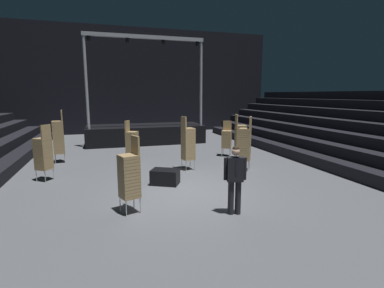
{
  "coord_description": "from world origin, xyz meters",
  "views": [
    {
      "loc": [
        -2.46,
        -8.36,
        2.98
      ],
      "look_at": [
        0.23,
        0.47,
        1.4
      ],
      "focal_mm": 27.21,
      "sensor_mm": 36.0,
      "label": 1
    }
  ],
  "objects_px": {
    "chair_stack_mid_right": "(129,175)",
    "chair_stack_rear_left": "(245,144)",
    "chair_stack_front_left": "(188,143)",
    "stage_riser": "(145,132)",
    "chair_stack_front_right": "(240,139)",
    "chair_stack_rear_centre": "(43,153)",
    "man_with_tie": "(235,176)",
    "chair_stack_mid_left": "(227,139)",
    "equipment_road_case": "(165,177)",
    "chair_stack_rear_right": "(59,137)",
    "chair_stack_mid_centre": "(132,143)"
  },
  "relations": [
    {
      "from": "chair_stack_front_left",
      "to": "chair_stack_rear_centre",
      "type": "distance_m",
      "value": 5.21
    },
    {
      "from": "chair_stack_rear_right",
      "to": "chair_stack_rear_centre",
      "type": "height_order",
      "value": "chair_stack_rear_right"
    },
    {
      "from": "chair_stack_front_left",
      "to": "equipment_road_case",
      "type": "xyz_separation_m",
      "value": [
        -1.28,
        -1.66,
        -0.82
      ]
    },
    {
      "from": "chair_stack_mid_right",
      "to": "chair_stack_rear_left",
      "type": "bearing_deg",
      "value": -77.06
    },
    {
      "from": "man_with_tie",
      "to": "chair_stack_mid_left",
      "type": "distance_m",
      "value": 7.04
    },
    {
      "from": "chair_stack_rear_right",
      "to": "chair_stack_mid_right",
      "type": "bearing_deg",
      "value": -165.07
    },
    {
      "from": "chair_stack_mid_left",
      "to": "chair_stack_rear_right",
      "type": "height_order",
      "value": "chair_stack_rear_right"
    },
    {
      "from": "chair_stack_front_right",
      "to": "chair_stack_mid_left",
      "type": "distance_m",
      "value": 1.58
    },
    {
      "from": "chair_stack_front_right",
      "to": "stage_riser",
      "type": "bearing_deg",
      "value": -140.87
    },
    {
      "from": "chair_stack_mid_left",
      "to": "chair_stack_rear_left",
      "type": "relative_size",
      "value": 0.8
    },
    {
      "from": "equipment_road_case",
      "to": "chair_stack_mid_right",
      "type": "bearing_deg",
      "value": -122.77
    },
    {
      "from": "chair_stack_mid_left",
      "to": "chair_stack_mid_centre",
      "type": "relative_size",
      "value": 0.91
    },
    {
      "from": "chair_stack_mid_right",
      "to": "chair_stack_front_left",
      "type": "bearing_deg",
      "value": -54.25
    },
    {
      "from": "man_with_tie",
      "to": "chair_stack_mid_left",
      "type": "xyz_separation_m",
      "value": [
        2.63,
        6.53,
        -0.13
      ]
    },
    {
      "from": "chair_stack_mid_left",
      "to": "equipment_road_case",
      "type": "bearing_deg",
      "value": 74.51
    },
    {
      "from": "chair_stack_mid_centre",
      "to": "chair_stack_rear_centre",
      "type": "height_order",
      "value": "chair_stack_rear_centre"
    },
    {
      "from": "chair_stack_mid_centre",
      "to": "chair_stack_rear_left",
      "type": "height_order",
      "value": "chair_stack_rear_left"
    },
    {
      "from": "chair_stack_front_left",
      "to": "equipment_road_case",
      "type": "height_order",
      "value": "chair_stack_front_left"
    },
    {
      "from": "man_with_tie",
      "to": "chair_stack_front_left",
      "type": "bearing_deg",
      "value": -76.74
    },
    {
      "from": "chair_stack_rear_right",
      "to": "stage_riser",
      "type": "bearing_deg",
      "value": -51.19
    },
    {
      "from": "chair_stack_front_left",
      "to": "chair_stack_rear_right",
      "type": "xyz_separation_m",
      "value": [
        -5.08,
        2.81,
        0.08
      ]
    },
    {
      "from": "chair_stack_front_left",
      "to": "stage_riser",
      "type": "bearing_deg",
      "value": 174.48
    },
    {
      "from": "chair_stack_front_right",
      "to": "chair_stack_mid_left",
      "type": "xyz_separation_m",
      "value": [
        0.05,
        1.57,
        -0.21
      ]
    },
    {
      "from": "chair_stack_mid_left",
      "to": "chair_stack_rear_right",
      "type": "distance_m",
      "value": 7.65
    },
    {
      "from": "chair_stack_front_right",
      "to": "chair_stack_rear_left",
      "type": "bearing_deg",
      "value": -3.05
    },
    {
      "from": "man_with_tie",
      "to": "chair_stack_front_left",
      "type": "distance_m",
      "value": 4.6
    },
    {
      "from": "chair_stack_front_right",
      "to": "chair_stack_rear_left",
      "type": "distance_m",
      "value": 1.17
    },
    {
      "from": "man_with_tie",
      "to": "chair_stack_front_right",
      "type": "relative_size",
      "value": 0.82
    },
    {
      "from": "stage_riser",
      "to": "chair_stack_rear_right",
      "type": "relative_size",
      "value": 3.04
    },
    {
      "from": "chair_stack_rear_left",
      "to": "chair_stack_rear_right",
      "type": "bearing_deg",
      "value": 98.34
    },
    {
      "from": "equipment_road_case",
      "to": "chair_stack_front_right",
      "type": "bearing_deg",
      "value": 28.38
    },
    {
      "from": "stage_riser",
      "to": "chair_stack_rear_centre",
      "type": "distance_m",
      "value": 8.45
    },
    {
      "from": "man_with_tie",
      "to": "chair_stack_rear_right",
      "type": "bearing_deg",
      "value": -41.39
    },
    {
      "from": "stage_riser",
      "to": "chair_stack_mid_right",
      "type": "relative_size",
      "value": 3.57
    },
    {
      "from": "stage_riser",
      "to": "chair_stack_mid_right",
      "type": "bearing_deg",
      "value": -99.98
    },
    {
      "from": "chair_stack_rear_right",
      "to": "chair_stack_rear_centre",
      "type": "bearing_deg",
      "value": 171.59
    },
    {
      "from": "chair_stack_rear_left",
      "to": "chair_stack_rear_centre",
      "type": "height_order",
      "value": "chair_stack_rear_left"
    },
    {
      "from": "chair_stack_rear_right",
      "to": "chair_stack_rear_centre",
      "type": "relative_size",
      "value": 1.17
    },
    {
      "from": "chair_stack_rear_right",
      "to": "chair_stack_mid_centre",
      "type": "bearing_deg",
      "value": -118.2
    },
    {
      "from": "stage_riser",
      "to": "chair_stack_front_right",
      "type": "bearing_deg",
      "value": -64.89
    },
    {
      "from": "stage_riser",
      "to": "man_with_tie",
      "type": "bearing_deg",
      "value": -87.15
    },
    {
      "from": "chair_stack_mid_right",
      "to": "chair_stack_rear_centre",
      "type": "distance_m",
      "value": 4.53
    },
    {
      "from": "stage_riser",
      "to": "chair_stack_rear_right",
      "type": "bearing_deg",
      "value": -135.4
    },
    {
      "from": "chair_stack_front_right",
      "to": "chair_stack_rear_right",
      "type": "height_order",
      "value": "chair_stack_rear_right"
    },
    {
      "from": "chair_stack_front_left",
      "to": "chair_stack_rear_left",
      "type": "height_order",
      "value": "same"
    },
    {
      "from": "chair_stack_front_left",
      "to": "chair_stack_rear_centre",
      "type": "xyz_separation_m",
      "value": [
        -5.21,
        -0.02,
        -0.08
      ]
    },
    {
      "from": "man_with_tie",
      "to": "chair_stack_rear_centre",
      "type": "relative_size",
      "value": 0.89
    },
    {
      "from": "stage_riser",
      "to": "chair_stack_rear_left",
      "type": "xyz_separation_m",
      "value": [
        2.82,
        -7.87,
        0.42
      ]
    },
    {
      "from": "chair_stack_front_right",
      "to": "chair_stack_mid_centre",
      "type": "bearing_deg",
      "value": -90.74
    },
    {
      "from": "man_with_tie",
      "to": "chair_stack_mid_right",
      "type": "bearing_deg",
      "value": -4.46
    }
  ]
}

